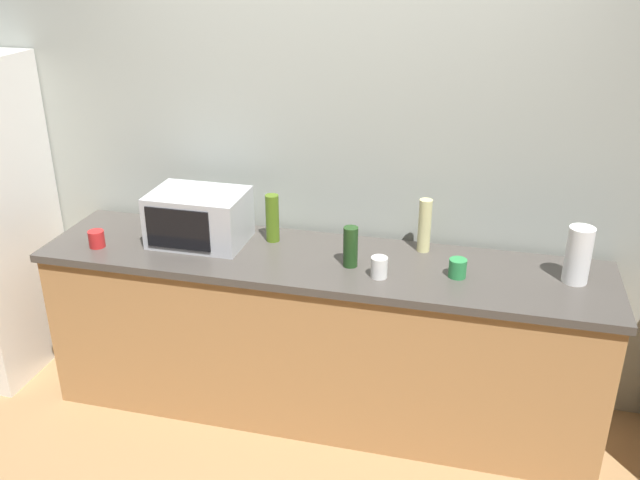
% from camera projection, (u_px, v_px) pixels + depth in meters
% --- Properties ---
extents(ground_plane, '(8.00, 8.00, 0.00)m').
position_uv_depth(ground_plane, '(300.00, 455.00, 3.42)').
color(ground_plane, '#A87F51').
extents(back_wall, '(6.40, 0.10, 2.70)m').
position_uv_depth(back_wall, '(339.00, 148.00, 3.58)').
color(back_wall, '#9EA399').
rests_on(back_wall, ground_plane).
extents(counter_run, '(2.84, 0.64, 0.90)m').
position_uv_depth(counter_run, '(320.00, 336.00, 3.58)').
color(counter_run, '#B27F4C').
rests_on(counter_run, ground_plane).
extents(microwave, '(0.48, 0.35, 0.27)m').
position_uv_depth(microwave, '(199.00, 217.00, 3.53)').
color(microwave, '#B7BABF').
rests_on(microwave, counter_run).
extents(paper_towel_roll, '(0.12, 0.12, 0.27)m').
position_uv_depth(paper_towel_roll, '(578.00, 255.00, 3.12)').
color(paper_towel_roll, white).
rests_on(paper_towel_roll, counter_run).
extents(bottle_wine, '(0.07, 0.07, 0.20)m').
position_uv_depth(bottle_wine, '(351.00, 247.00, 3.29)').
color(bottle_wine, '#1E3F19').
rests_on(bottle_wine, counter_run).
extents(bottle_vinegar, '(0.06, 0.06, 0.27)m').
position_uv_depth(bottle_vinegar, '(425.00, 226.00, 3.43)').
color(bottle_vinegar, beige).
rests_on(bottle_vinegar, counter_run).
extents(bottle_olive_oil, '(0.07, 0.07, 0.25)m').
position_uv_depth(bottle_olive_oil, '(272.00, 218.00, 3.55)').
color(bottle_olive_oil, '#4C6B19').
rests_on(bottle_olive_oil, counter_run).
extents(mug_red, '(0.08, 0.08, 0.09)m').
position_uv_depth(mug_red, '(97.00, 239.00, 3.51)').
color(mug_red, red).
rests_on(mug_red, counter_run).
extents(mug_green, '(0.08, 0.08, 0.09)m').
position_uv_depth(mug_green, '(458.00, 268.00, 3.20)').
color(mug_green, '#2D8C47').
rests_on(mug_green, counter_run).
extents(mug_white, '(0.08, 0.08, 0.10)m').
position_uv_depth(mug_white, '(379.00, 267.00, 3.20)').
color(mug_white, white).
rests_on(mug_white, counter_run).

